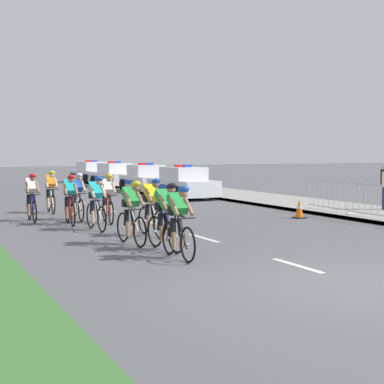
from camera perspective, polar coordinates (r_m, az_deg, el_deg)
name	(u,v)px	position (r m, az deg, el deg)	size (l,w,h in m)	color
ground_plane	(364,285)	(10.18, 16.46, -8.72)	(160.00, 160.00, 0.00)	#56565B
sidewalk_slab	(277,201)	(25.87, 8.34, -0.83)	(3.61, 60.00, 0.12)	gray
kerb_edge	(244,202)	(24.95, 5.06, -0.97)	(0.16, 60.00, 0.13)	#9E9E99
lane_markings_centre	(172,229)	(16.74, -1.97, -3.60)	(0.14, 21.60, 0.01)	white
cyclist_lead	(178,221)	(11.99, -1.34, -2.84)	(0.42, 1.72, 1.56)	black
cyclist_second	(166,215)	(13.05, -2.58, -2.29)	(0.45, 1.72, 1.56)	black
cyclist_third	(131,212)	(13.88, -5.93, -1.93)	(0.43, 1.72, 1.56)	black
cyclist_fourth	(152,206)	(15.23, -3.95, -1.39)	(0.42, 1.72, 1.56)	black
cyclist_fifth	(96,202)	(16.56, -9.34, -1.01)	(0.42, 1.72, 1.56)	black
cyclist_sixth	(70,199)	(17.91, -11.83, -0.67)	(0.44, 1.72, 1.56)	black
cyclist_seventh	(108,198)	(18.20, -8.23, -0.55)	(0.45, 1.72, 1.56)	black
cyclist_eighth	(77,196)	(19.16, -11.14, -0.36)	(0.42, 1.72, 1.56)	black
cyclist_ninth	(32,197)	(19.09, -15.39, -0.44)	(0.42, 1.72, 1.56)	black
cyclist_tenth	(51,191)	(21.57, -13.62, 0.08)	(0.43, 1.72, 1.56)	black
police_car_nearest	(183,184)	(27.69, -0.93, 0.81)	(2.11, 4.46, 1.59)	silver
police_car_second	(145,179)	(32.13, -4.57, 1.23)	(2.17, 4.48, 1.59)	white
police_car_third	(114,176)	(37.27, -7.62, 1.59)	(2.19, 4.50, 1.59)	white
police_car_furthest	(91,173)	(42.25, -9.83, 1.84)	(2.27, 4.53, 1.59)	silver
crowd_barrier_middle	(372,201)	(19.22, 17.14, -0.87)	(0.50, 2.32, 1.07)	#B7BABF
crowd_barrier_rear	(329,196)	(21.18, 13.22, -0.36)	(0.56, 2.32, 1.07)	#B7BABF
traffic_cone_near	(299,209)	(19.63, 10.44, -1.64)	(0.36, 0.36, 0.64)	black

